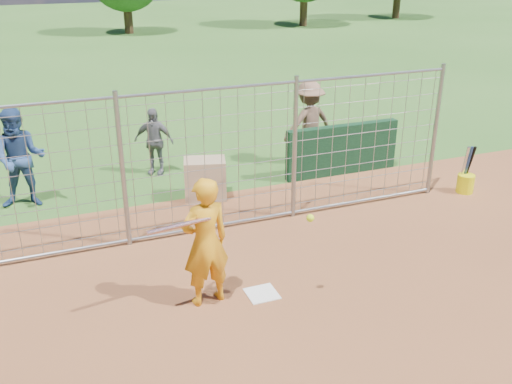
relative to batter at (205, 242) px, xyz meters
name	(u,v)px	position (x,y,z in m)	size (l,w,h in m)	color
ground	(257,287)	(0.77, 0.07, -0.93)	(100.00, 100.00, 0.00)	#2D591E
home_plate	(262,294)	(0.77, -0.13, -0.92)	(0.43, 0.43, 0.02)	silver
dugout_wall	(342,150)	(4.17, 3.67, -0.38)	(2.60, 0.20, 1.10)	#11381E
batter	(205,242)	(0.00, 0.00, 0.00)	(0.68, 0.44, 1.86)	orange
bystander_a	(20,159)	(-2.27, 4.37, 0.03)	(0.93, 0.72, 1.91)	navy
bystander_b	(154,141)	(0.39, 5.17, -0.19)	(0.86, 0.36, 1.47)	slate
bystander_c	(309,123)	(3.79, 4.57, 0.01)	(1.22, 0.70, 1.89)	brown
equipment_bin	(205,179)	(1.02, 3.48, -0.53)	(0.80, 0.55, 0.80)	tan
equipment_in_play	(212,224)	(0.02, -0.26, 0.40)	(2.15, 0.51, 0.11)	silver
bucket_with_bats	(466,181)	(5.99, 1.83, -0.68)	(0.34, 0.34, 0.98)	yellow
backstop_fence	(213,162)	(0.77, 2.07, 0.33)	(9.08, 0.08, 2.60)	gray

